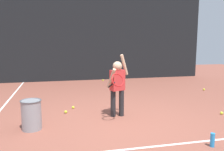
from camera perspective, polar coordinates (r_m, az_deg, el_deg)
name	(u,v)px	position (r m, az deg, el deg)	size (l,w,h in m)	color
ground_plane	(120,124)	(4.78, 1.85, -11.61)	(20.00, 20.00, 0.00)	brown
court_line_baseline	(138,148)	(3.80, 6.31, -17.16)	(9.00, 0.05, 0.00)	white
back_fence_windscreen	(86,33)	(9.82, -6.23, 10.15)	(10.13, 0.08, 3.87)	black
fence_post_1	(86,32)	(9.88, -6.28, 10.57)	(0.09, 0.09, 4.02)	slate
fence_post_2	(193,32)	(11.53, 19.17, 9.85)	(0.09, 0.09, 4.02)	slate
tennis_player	(117,84)	(5.03, 1.32, -2.01)	(0.56, 0.75, 1.35)	#232326
ball_hopper	(31,114)	(4.65, -19.01, -8.94)	(0.38, 0.38, 0.56)	gray
water_bottle	(212,140)	(4.10, 23.24, -14.22)	(0.07, 0.07, 0.22)	#268CD8
tennis_ball_1	(66,112)	(5.51, -11.19, -8.66)	(0.07, 0.07, 0.07)	#CCE033
tennis_ball_2	(222,113)	(5.86, 25.12, -8.27)	(0.07, 0.07, 0.07)	#CCE033
tennis_ball_3	(103,80)	(9.62, -2.20, -1.15)	(0.07, 0.07, 0.07)	#CCE033
tennis_ball_4	(73,107)	(5.84, -9.42, -7.64)	(0.07, 0.07, 0.07)	#CCE033
tennis_ball_5	(204,89)	(8.38, 21.46, -3.18)	(0.07, 0.07, 0.07)	#CCE033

